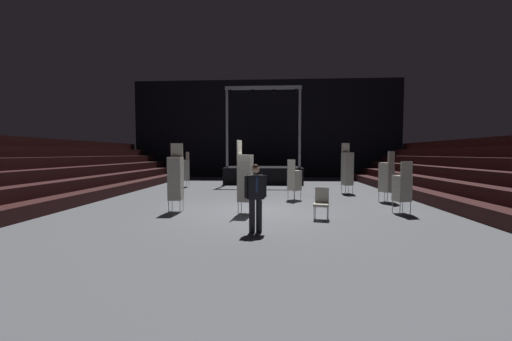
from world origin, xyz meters
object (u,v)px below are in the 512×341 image
object	(u,v)px
chair_stack_front_left	(185,169)
chair_stack_rear_left	(245,177)
chair_stack_front_right	(176,178)
loose_chair_near_man	(322,201)
chair_stack_mid_left	(347,168)
chair_stack_rear_right	(402,187)
chair_stack_mid_right	(387,177)
chair_stack_mid_centre	(294,180)
stage_riser	(264,173)
man_with_tie	(256,194)

from	to	relation	value
chair_stack_front_left	chair_stack_rear_left	world-z (taller)	chair_stack_rear_left
chair_stack_front_right	loose_chair_near_man	distance (m)	4.83
chair_stack_front_right	chair_stack_mid_left	bearing A→B (deg)	-145.50
chair_stack_rear_right	loose_chair_near_man	xyz separation A→B (m)	(-2.75, -1.03, -0.33)
chair_stack_front_right	chair_stack_rear_left	distance (m)	2.36
chair_stack_front_left	chair_stack_mid_right	distance (m)	10.95
chair_stack_mid_right	chair_stack_mid_centre	bearing A→B (deg)	138.09
chair_stack_mid_left	loose_chair_near_man	world-z (taller)	chair_stack_mid_left
loose_chair_near_man	stage_riser	bearing A→B (deg)	-65.97
stage_riser	chair_stack_rear_left	xyz separation A→B (m)	(-0.25, -10.45, 0.56)
chair_stack_front_right	chair_stack_rear_right	xyz separation A→B (m)	(7.46, 0.16, -0.29)
stage_riser	chair_stack_front_right	xyz separation A→B (m)	(-2.60, -10.27, 0.51)
chair_stack_mid_centre	chair_stack_rear_left	distance (m)	3.56
chair_stack_mid_centre	chair_stack_rear_right	world-z (taller)	same
man_with_tie	loose_chair_near_man	size ratio (longest dim) A/B	1.80
chair_stack_front_left	chair_stack_front_right	bearing A→B (deg)	156.30
chair_stack_rear_left	loose_chair_near_man	size ratio (longest dim) A/B	2.53
stage_riser	chair_stack_mid_right	bearing A→B (deg)	-55.88
chair_stack_front_right	chair_stack_mid_right	distance (m)	8.24
chair_stack_front_right	loose_chair_near_man	world-z (taller)	chair_stack_front_right
chair_stack_mid_left	chair_stack_rear_left	world-z (taller)	chair_stack_mid_left
chair_stack_mid_right	chair_stack_mid_centre	size ratio (longest dim) A/B	1.20
chair_stack_front_left	stage_riser	bearing A→B (deg)	-96.70
stage_riser	chair_stack_mid_left	world-z (taller)	stage_riser
stage_riser	loose_chair_near_man	size ratio (longest dim) A/B	6.47
chair_stack_mid_left	chair_stack_front_right	bearing A→B (deg)	19.28
chair_stack_mid_left	chair_stack_rear_left	size ratio (longest dim) A/B	1.04
chair_stack_rear_right	loose_chair_near_man	distance (m)	2.96
stage_riser	chair_stack_front_right	world-z (taller)	stage_riser
chair_stack_mid_right	chair_stack_rear_right	xyz separation A→B (m)	(-0.37, -2.39, -0.17)
stage_riser	chair_stack_front_left	world-z (taller)	stage_riser
stage_riser	chair_stack_rear_right	distance (m)	11.22
chair_stack_mid_left	chair_stack_mid_centre	bearing A→B (deg)	21.94
chair_stack_mid_left	chair_stack_mid_right	size ratio (longest dim) A/B	1.21
chair_stack_rear_right	stage_riser	bearing A→B (deg)	101.09
man_with_tie	chair_stack_mid_right	xyz separation A→B (m)	(5.00, 5.04, 0.07)
chair_stack_mid_left	chair_stack_rear_right	world-z (taller)	chair_stack_mid_left
man_with_tie	chair_stack_front_right	distance (m)	3.78
chair_stack_mid_right	chair_stack_mid_centre	distance (m)	3.70
man_with_tie	stage_riser	bearing A→B (deg)	-107.92
chair_stack_mid_right	chair_stack_mid_centre	world-z (taller)	chair_stack_mid_right
chair_stack_front_left	loose_chair_near_man	distance (m)	10.67
chair_stack_front_right	chair_stack_mid_centre	bearing A→B (deg)	-147.35
man_with_tie	chair_stack_front_right	bearing A→B (deg)	-60.27
stage_riser	loose_chair_near_man	xyz separation A→B (m)	(2.10, -11.13, -0.10)
chair_stack_rear_left	chair_stack_rear_right	size ratio (longest dim) A/B	1.40
stage_riser	chair_stack_rear_right	world-z (taller)	stage_riser
stage_riser	chair_stack_mid_right	size ratio (longest dim) A/B	2.98
chair_stack_mid_centre	loose_chair_near_man	world-z (taller)	chair_stack_mid_centre
chair_stack_mid_left	chair_stack_front_left	bearing A→B (deg)	-32.28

